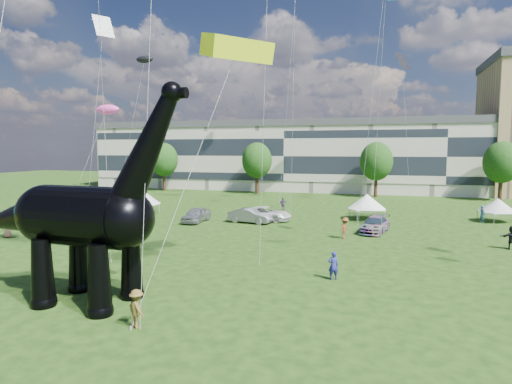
# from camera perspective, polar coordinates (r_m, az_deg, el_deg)

# --- Properties ---
(ground) EXTENTS (220.00, 220.00, 0.00)m
(ground) POSITION_cam_1_polar(r_m,az_deg,el_deg) (21.84, -8.78, -15.18)
(ground) COLOR #16330C
(ground) RESTS_ON ground
(terrace_row) EXTENTS (78.00, 11.00, 12.00)m
(terrace_row) POSITION_cam_1_polar(r_m,az_deg,el_deg) (82.18, 4.56, 4.51)
(terrace_row) COLOR beige
(terrace_row) RESTS_ON ground
(tree_far_left) EXTENTS (5.20, 5.20, 9.44)m
(tree_far_left) POSITION_cam_1_polar(r_m,az_deg,el_deg) (81.28, -12.20, 4.59)
(tree_far_left) COLOR #382314
(tree_far_left) RESTS_ON ground
(tree_mid_left) EXTENTS (5.20, 5.20, 9.44)m
(tree_mid_left) POSITION_cam_1_polar(r_m,az_deg,el_deg) (74.40, 0.12, 4.62)
(tree_mid_left) COLOR #382314
(tree_mid_left) RESTS_ON ground
(tree_mid_right) EXTENTS (5.20, 5.20, 9.44)m
(tree_mid_right) POSITION_cam_1_polar(r_m,az_deg,el_deg) (71.46, 15.76, 4.36)
(tree_mid_right) COLOR #382314
(tree_mid_right) RESTS_ON ground
(tree_far_right) EXTENTS (5.20, 5.20, 9.44)m
(tree_far_right) POSITION_cam_1_polar(r_m,az_deg,el_deg) (73.50, 29.96, 3.84)
(tree_far_right) COLOR #382314
(tree_far_right) RESTS_ON ground
(dinosaur_sculpture) EXTENTS (13.71, 3.92, 11.21)m
(dinosaur_sculpture) POSITION_cam_1_polar(r_m,az_deg,el_deg) (23.47, -22.82, -3.39)
(dinosaur_sculpture) COLOR black
(dinosaur_sculpture) RESTS_ON ground
(car_silver) EXTENTS (1.92, 4.65, 1.58)m
(car_silver) POSITION_cam_1_polar(r_m,az_deg,el_deg) (46.02, -7.97, -3.03)
(car_silver) COLOR silver
(car_silver) RESTS_ON ground
(car_grey) EXTENTS (4.83, 2.25, 1.53)m
(car_grey) POSITION_cam_1_polar(r_m,az_deg,el_deg) (45.06, -0.80, -3.19)
(car_grey) COLOR slate
(car_grey) RESTS_ON ground
(car_white) EXTENTS (5.83, 3.20, 1.55)m
(car_white) POSITION_cam_1_polar(r_m,az_deg,el_deg) (46.53, 1.39, -2.90)
(car_white) COLOR white
(car_white) RESTS_ON ground
(car_dark) EXTENTS (3.07, 5.37, 1.47)m
(car_dark) POSITION_cam_1_polar(r_m,az_deg,el_deg) (41.51, 15.56, -4.22)
(car_dark) COLOR #595960
(car_dark) RESTS_ON ground
(gazebo_near) EXTENTS (5.19, 5.19, 2.83)m
(gazebo_near) POSITION_cam_1_polar(r_m,az_deg,el_deg) (48.71, 14.56, -1.25)
(gazebo_near) COLOR white
(gazebo_near) RESTS_ON ground
(gazebo_far) EXTENTS (4.82, 4.82, 2.55)m
(gazebo_far) POSITION_cam_1_polar(r_m,az_deg,el_deg) (52.41, 29.52, -1.55)
(gazebo_far) COLOR silver
(gazebo_far) RESTS_ON ground
(gazebo_left) EXTENTS (4.86, 4.86, 2.89)m
(gazebo_left) POSITION_cam_1_polar(r_m,az_deg,el_deg) (52.80, -14.86, -0.68)
(gazebo_left) COLOR silver
(gazebo_left) RESTS_ON ground
(visitors) EXTENTS (47.95, 37.58, 1.89)m
(visitors) POSITION_cam_1_polar(r_m,az_deg,el_deg) (36.39, 2.90, -5.14)
(visitors) COLOR navy
(visitors) RESTS_ON ground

